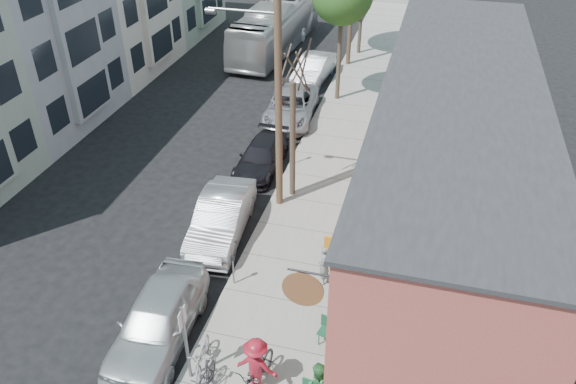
% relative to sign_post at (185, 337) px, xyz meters
% --- Properties ---
extents(ground, '(120.00, 120.00, 0.00)m').
position_rel_sign_post_xyz_m(ground, '(-2.35, 3.74, -1.83)').
color(ground, black).
extents(sidewalk, '(4.50, 58.00, 0.15)m').
position_rel_sign_post_xyz_m(sidewalk, '(1.90, 14.74, -1.76)').
color(sidewalk, gray).
rests_on(sidewalk, ground).
extents(cafe_building, '(6.60, 20.20, 6.61)m').
position_rel_sign_post_xyz_m(cafe_building, '(6.64, 8.73, 1.47)').
color(cafe_building, '#A7483E').
rests_on(cafe_building, ground).
extents(apartment_row, '(6.30, 32.00, 9.00)m').
position_rel_sign_post_xyz_m(apartment_row, '(-14.20, 17.74, 2.67)').
color(apartment_row, '#97A38A').
rests_on(apartment_row, ground).
extents(sign_post, '(0.07, 0.45, 2.80)m').
position_rel_sign_post_xyz_m(sign_post, '(0.00, 0.00, 0.00)').
color(sign_post, slate).
rests_on(sign_post, sidewalk).
extents(parking_meter_near, '(0.14, 0.14, 1.24)m').
position_rel_sign_post_xyz_m(parking_meter_near, '(-0.10, 4.07, -0.85)').
color(parking_meter_near, slate).
rests_on(parking_meter_near, sidewalk).
extents(parking_meter_far, '(0.14, 0.14, 1.24)m').
position_rel_sign_post_xyz_m(parking_meter_far, '(-0.10, 12.64, -0.85)').
color(parking_meter_far, slate).
rests_on(parking_meter_far, sidewalk).
extents(utility_pole_near, '(3.57, 0.28, 10.00)m').
position_rel_sign_post_xyz_m(utility_pole_near, '(0.04, 9.28, 3.58)').
color(utility_pole_near, '#503A28').
rests_on(utility_pole_near, sidewalk).
extents(tree_bare, '(0.24, 0.24, 5.16)m').
position_rel_sign_post_xyz_m(tree_bare, '(0.45, 10.10, 0.90)').
color(tree_bare, '#44392C').
rests_on(tree_bare, sidewalk).
extents(patio_chair_a, '(0.61, 0.61, 0.88)m').
position_rel_sign_post_xyz_m(patio_chair_a, '(3.56, 2.32, -1.24)').
color(patio_chair_a, '#13462B').
rests_on(patio_chair_a, sidewalk).
extents(patron_grey, '(0.43, 0.61, 1.60)m').
position_rel_sign_post_xyz_m(patron_grey, '(2.91, 4.94, -0.88)').
color(patron_grey, slate).
rests_on(patron_grey, sidewalk).
extents(cyclist, '(1.27, 0.79, 1.89)m').
position_rel_sign_post_xyz_m(cyclist, '(2.01, 0.14, -0.74)').
color(cyclist, maroon).
rests_on(cyclist, sidewalk).
extents(cyclist_bike, '(1.06, 2.22, 1.12)m').
position_rel_sign_post_xyz_m(cyclist_bike, '(2.01, 0.14, -1.12)').
color(cyclist_bike, black).
rests_on(cyclist_bike, sidewalk).
extents(parked_bike_a, '(0.56, 1.72, 1.02)m').
position_rel_sign_post_xyz_m(parked_bike_a, '(0.67, -0.44, -1.17)').
color(parked_bike_a, black).
rests_on(parked_bike_a, sidewalk).
extents(parked_bike_b, '(0.93, 1.83, 0.92)m').
position_rel_sign_post_xyz_m(parked_bike_b, '(0.22, 0.44, -1.22)').
color(parked_bike_b, gray).
rests_on(parked_bike_b, sidewalk).
extents(car_0, '(2.32, 5.16, 1.72)m').
position_rel_sign_post_xyz_m(car_0, '(-1.55, 1.21, -0.97)').
color(car_0, '#B1B7BA').
rests_on(car_0, ground).
extents(car_1, '(2.22, 5.17, 1.65)m').
position_rel_sign_post_xyz_m(car_1, '(-1.55, 6.74, -1.01)').
color(car_1, silver).
rests_on(car_1, ground).
extents(car_2, '(1.82, 4.44, 1.29)m').
position_rel_sign_post_xyz_m(car_2, '(-1.55, 11.97, -1.19)').
color(car_2, black).
rests_on(car_2, ground).
extents(car_3, '(2.99, 5.65, 1.51)m').
position_rel_sign_post_xyz_m(car_3, '(-1.55, 17.41, -1.08)').
color(car_3, '#A3A4AB').
rests_on(car_3, ground).
extents(car_4, '(2.03, 4.87, 1.57)m').
position_rel_sign_post_xyz_m(car_4, '(-1.55, 23.01, -1.05)').
color(car_4, '#ABAEB2').
rests_on(car_4, ground).
extents(bus, '(3.52, 11.98, 3.30)m').
position_rel_sign_post_xyz_m(bus, '(-5.39, 27.85, -0.18)').
color(bus, silver).
rests_on(bus, ground).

